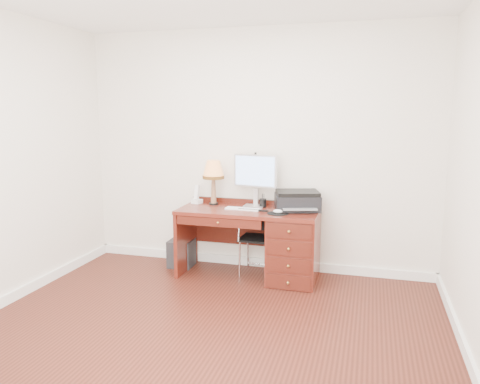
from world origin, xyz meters
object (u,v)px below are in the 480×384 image
(desk, at_px, (278,242))
(printer, at_px, (297,201))
(equipment_box, at_px, (181,253))
(phone, at_px, (197,198))
(chair, at_px, (256,234))
(leg_lamp, at_px, (213,172))
(monitor, at_px, (255,174))

(desk, bearing_deg, printer, 29.35)
(printer, distance_m, equipment_box, 1.51)
(phone, xyz_separation_m, chair, (0.73, -0.11, -0.35))
(leg_lamp, distance_m, phone, 0.37)
(phone, relative_size, chair, 0.28)
(monitor, bearing_deg, printer, 2.06)
(desk, distance_m, printer, 0.49)
(desk, bearing_deg, phone, 171.31)
(equipment_box, bearing_deg, chair, -5.43)
(desk, height_order, leg_lamp, leg_lamp)
(leg_lamp, distance_m, equipment_box, 1.04)
(desk, height_order, chair, chair)
(printer, height_order, leg_lamp, leg_lamp)
(leg_lamp, relative_size, phone, 2.36)
(equipment_box, bearing_deg, printer, -1.33)
(monitor, height_order, equipment_box, monitor)
(chair, bearing_deg, desk, -6.08)
(chair, bearing_deg, leg_lamp, 172.03)
(monitor, xyz_separation_m, equipment_box, (-0.86, -0.07, -0.96))
(leg_lamp, bearing_deg, desk, -9.81)
(printer, height_order, chair, printer)
(monitor, bearing_deg, phone, -168.45)
(leg_lamp, bearing_deg, phone, 175.51)
(printer, bearing_deg, desk, -167.48)
(equipment_box, bearing_deg, phone, 14.40)
(desk, distance_m, phone, 1.06)
(printer, bearing_deg, equipment_box, 163.56)
(leg_lamp, relative_size, chair, 0.65)
(phone, bearing_deg, chair, 8.42)
(equipment_box, bearing_deg, leg_lamp, 3.59)
(chair, xyz_separation_m, equipment_box, (-0.91, 0.06, -0.31))
(desk, xyz_separation_m, chair, (-0.25, 0.04, 0.05))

